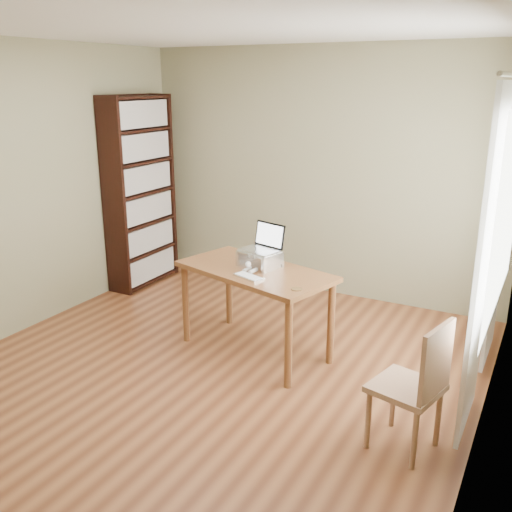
{
  "coord_description": "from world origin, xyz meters",
  "views": [
    {
      "loc": [
        2.26,
        -3.36,
        2.25
      ],
      "look_at": [
        0.16,
        0.56,
        0.87
      ],
      "focal_mm": 40.0,
      "sensor_mm": 36.0,
      "label": 1
    }
  ],
  "objects_px": {
    "laptop": "(263,243)",
    "chair": "(418,382)",
    "bookshelf": "(140,192)",
    "keyboard": "(249,277)",
    "cat": "(263,258)",
    "desk": "(255,281)"
  },
  "relations": [
    {
      "from": "desk",
      "to": "bookshelf",
      "type": "bearing_deg",
      "value": 168.99
    },
    {
      "from": "desk",
      "to": "keyboard",
      "type": "height_order",
      "value": "keyboard"
    },
    {
      "from": "chair",
      "to": "bookshelf",
      "type": "bearing_deg",
      "value": 167.96
    },
    {
      "from": "keyboard",
      "to": "bookshelf",
      "type": "bearing_deg",
      "value": 168.83
    },
    {
      "from": "bookshelf",
      "to": "desk",
      "type": "distance_m",
      "value": 2.23
    },
    {
      "from": "laptop",
      "to": "cat",
      "type": "bearing_deg",
      "value": -35.93
    },
    {
      "from": "keyboard",
      "to": "chair",
      "type": "height_order",
      "value": "chair"
    },
    {
      "from": "bookshelf",
      "to": "laptop",
      "type": "height_order",
      "value": "bookshelf"
    },
    {
      "from": "laptop",
      "to": "chair",
      "type": "distance_m",
      "value": 1.82
    },
    {
      "from": "keyboard",
      "to": "chair",
      "type": "relative_size",
      "value": 0.31
    },
    {
      "from": "cat",
      "to": "chair",
      "type": "xyz_separation_m",
      "value": [
        1.51,
        -0.85,
        -0.34
      ]
    },
    {
      "from": "chair",
      "to": "laptop",
      "type": "bearing_deg",
      "value": 164.25
    },
    {
      "from": "laptop",
      "to": "keyboard",
      "type": "height_order",
      "value": "laptop"
    },
    {
      "from": "desk",
      "to": "laptop",
      "type": "xyz_separation_m",
      "value": [
        0.0,
        0.13,
        0.29
      ]
    },
    {
      "from": "bookshelf",
      "to": "keyboard",
      "type": "bearing_deg",
      "value": -30.31
    },
    {
      "from": "bookshelf",
      "to": "laptop",
      "type": "distance_m",
      "value": 2.14
    },
    {
      "from": "laptop",
      "to": "chair",
      "type": "bearing_deg",
      "value": -14.53
    },
    {
      "from": "bookshelf",
      "to": "desk",
      "type": "bearing_deg",
      "value": -26.13
    },
    {
      "from": "laptop",
      "to": "cat",
      "type": "height_order",
      "value": "laptop"
    },
    {
      "from": "bookshelf",
      "to": "keyboard",
      "type": "relative_size",
      "value": 7.55
    },
    {
      "from": "keyboard",
      "to": "cat",
      "type": "relative_size",
      "value": 0.57
    },
    {
      "from": "bookshelf",
      "to": "desk",
      "type": "xyz_separation_m",
      "value": [
        1.97,
        -0.97,
        -0.41
      ]
    }
  ]
}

